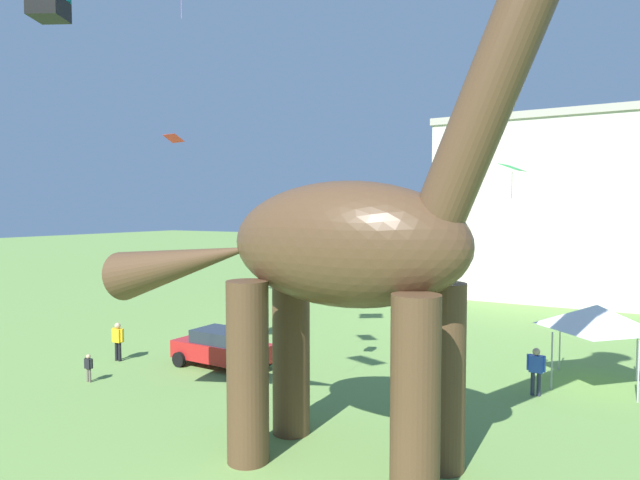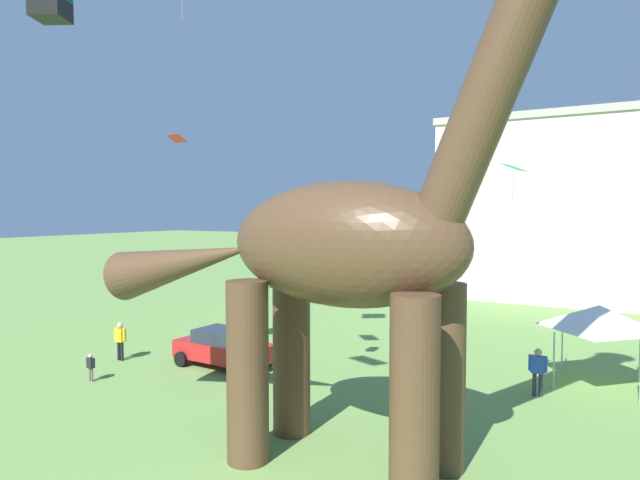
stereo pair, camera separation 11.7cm
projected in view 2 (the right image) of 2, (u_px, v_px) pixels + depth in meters
dinosaur_sculpture at (342, 244)px, 13.53m from camera, size 14.91×3.16×15.58m
parked_sedan_left at (224, 347)px, 22.41m from camera, size 4.25×2.02×1.55m
person_far_spectator at (91, 365)px, 20.45m from camera, size 0.40×0.18×1.06m
person_vendor_side at (538, 367)px, 18.82m from camera, size 0.63×0.28×1.68m
person_strolling_adult at (120, 337)px, 23.32m from camera, size 0.62×0.27×1.65m
festival_canopy_tent at (599, 317)px, 19.87m from camera, size 3.15×3.15×3.00m
kite_high_right at (329, 266)px, 21.29m from camera, size 0.50×0.50×0.55m
kite_near_high at (513, 168)px, 16.15m from camera, size 0.72×0.90×1.05m
kite_trailing at (177, 139)px, 34.89m from camera, size 1.31×0.97×0.44m
background_building_block at (552, 209)px, 42.25m from camera, size 14.75×14.04×13.16m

